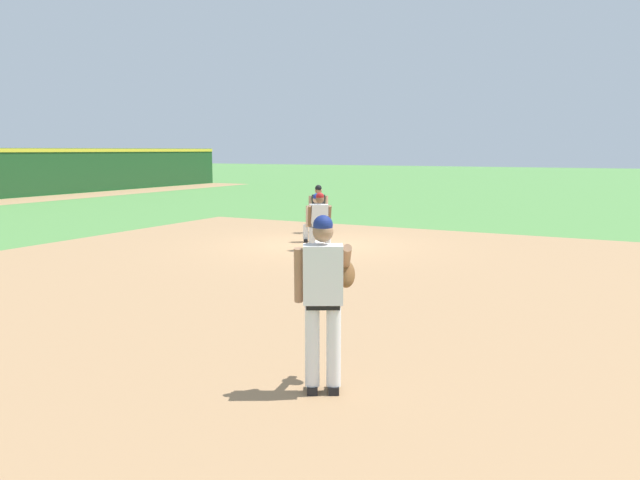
{
  "coord_description": "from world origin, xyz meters",
  "views": [
    {
      "loc": [
        -14.43,
        -7.64,
        2.51
      ],
      "look_at": [
        -6.26,
        -3.36,
        1.17
      ],
      "focal_mm": 35.0,
      "sensor_mm": 36.0,
      "label": 1
    }
  ],
  "objects": [
    {
      "name": "infield_dirt_patch",
      "position": [
        -4.47,
        -2.4,
        0.0
      ],
      "size": [
        18.0,
        18.0,
        0.01
      ],
      "primitive_type": "cube",
      "color": "#A87F56",
      "rests_on": "ground"
    },
    {
      "name": "umpire",
      "position": [
        2.21,
        1.13,
        0.79
      ],
      "size": [
        0.61,
        0.67,
        1.46
      ],
      "color": "black",
      "rests_on": "ground"
    },
    {
      "name": "pitcher",
      "position": [
        -8.9,
        -4.79,
        1.06
      ],
      "size": [
        0.83,
        0.58,
        1.86
      ],
      "color": "black",
      "rests_on": "ground"
    },
    {
      "name": "baserunner",
      "position": [
        -0.74,
        -0.47,
        0.79
      ],
      "size": [
        0.63,
        0.68,
        1.46
      ],
      "color": "black",
      "rests_on": "ground"
    },
    {
      "name": "baseball",
      "position": [
        -5.18,
        -2.6,
        0.04
      ],
      "size": [
        0.07,
        0.07,
        0.07
      ],
      "primitive_type": "sphere",
      "color": "white",
      "rests_on": "ground"
    },
    {
      "name": "ground_plane",
      "position": [
        0.0,
        0.0,
        0.0
      ],
      "size": [
        160.0,
        160.0,
        0.0
      ],
      "primitive_type": "plane",
      "color": "#518942"
    },
    {
      "name": "first_base_bag",
      "position": [
        0.0,
        0.0,
        0.04
      ],
      "size": [
        0.38,
        0.38,
        0.09
      ],
      "primitive_type": "cube",
      "color": "white",
      "rests_on": "ground"
    },
    {
      "name": "first_baseman",
      "position": [
        0.45,
        0.23,
        0.73
      ],
      "size": [
        0.83,
        1.01,
        1.34
      ],
      "color": "black",
      "rests_on": "ground"
    }
  ]
}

